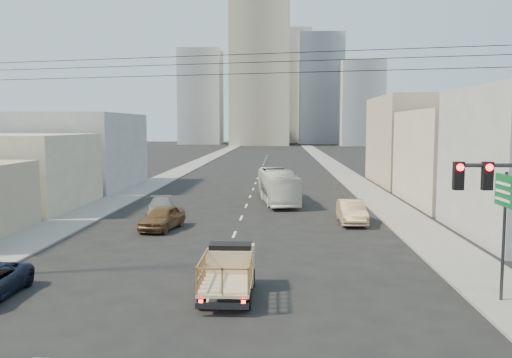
# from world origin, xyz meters

# --- Properties ---
(ground) EXTENTS (420.00, 420.00, 0.00)m
(ground) POSITION_xyz_m (0.00, 0.00, 0.00)
(ground) COLOR black
(ground) RESTS_ON ground
(sidewalk_left) EXTENTS (3.50, 180.00, 0.12)m
(sidewalk_left) POSITION_xyz_m (-11.75, 70.00, 0.06)
(sidewalk_left) COLOR slate
(sidewalk_left) RESTS_ON ground
(sidewalk_right) EXTENTS (3.50, 180.00, 0.12)m
(sidewalk_right) POSITION_xyz_m (11.75, 70.00, 0.06)
(sidewalk_right) COLOR slate
(sidewalk_right) RESTS_ON ground
(lane_dashes) EXTENTS (0.15, 104.00, 0.01)m
(lane_dashes) POSITION_xyz_m (0.00, 53.00, 0.01)
(lane_dashes) COLOR silver
(lane_dashes) RESTS_ON ground
(flatbed_pickup) EXTENTS (1.95, 4.41, 1.90)m
(flatbed_pickup) POSITION_xyz_m (0.78, 1.95, 1.09)
(flatbed_pickup) COLOR tan
(flatbed_pickup) RESTS_ON ground
(city_bus) EXTENTS (3.80, 10.61, 2.89)m
(city_bus) POSITION_xyz_m (2.64, 27.97, 1.45)
(city_bus) COLOR silver
(city_bus) RESTS_ON ground
(sedan_brown) EXTENTS (2.64, 4.77, 1.54)m
(sedan_brown) POSITION_xyz_m (-4.80, 15.42, 0.77)
(sedan_brown) COLOR brown
(sedan_brown) RESTS_ON ground
(sedan_tan) EXTENTS (1.69, 4.83, 1.59)m
(sedan_tan) POSITION_xyz_m (7.75, 18.16, 0.80)
(sedan_tan) COLOR tan
(sedan_tan) RESTS_ON ground
(sedan_grey) EXTENTS (2.91, 5.04, 1.37)m
(sedan_grey) POSITION_xyz_m (-5.89, 20.16, 0.69)
(sedan_grey) COLOR slate
(sedan_grey) RESTS_ON ground
(green_sign) EXTENTS (0.18, 1.60, 5.00)m
(green_sign) POSITION_xyz_m (11.16, 1.50, 3.74)
(green_sign) COLOR #2D2D33
(green_sign) RESTS_ON ground
(overhead_wires) EXTENTS (23.01, 5.02, 0.72)m
(overhead_wires) POSITION_xyz_m (0.00, 1.50, 8.97)
(overhead_wires) COLOR black
(overhead_wires) RESTS_ON ground
(bldg_right_mid) EXTENTS (11.00, 14.00, 8.00)m
(bldg_right_mid) POSITION_xyz_m (19.50, 28.00, 4.00)
(bldg_right_mid) COLOR #AAA489
(bldg_right_mid) RESTS_ON ground
(bldg_right_far) EXTENTS (12.00, 16.00, 10.00)m
(bldg_right_far) POSITION_xyz_m (20.00, 44.00, 5.00)
(bldg_right_far) COLOR tan
(bldg_right_far) RESTS_ON ground
(bldg_left_mid) EXTENTS (11.00, 12.00, 6.00)m
(bldg_left_mid) POSITION_xyz_m (-19.00, 24.00, 3.00)
(bldg_left_mid) COLOR #AAA489
(bldg_left_mid) RESTS_ON ground
(bldg_left_far) EXTENTS (12.00, 16.00, 8.00)m
(bldg_left_far) POSITION_xyz_m (-19.50, 39.00, 4.00)
(bldg_left_far) COLOR gray
(bldg_left_far) RESTS_ON ground
(high_rise_tower) EXTENTS (20.00, 20.00, 60.00)m
(high_rise_tower) POSITION_xyz_m (-4.00, 170.00, 30.00)
(high_rise_tower) COLOR gray
(high_rise_tower) RESTS_ON ground
(midrise_ne) EXTENTS (16.00, 16.00, 40.00)m
(midrise_ne) POSITION_xyz_m (18.00, 185.00, 20.00)
(midrise_ne) COLOR gray
(midrise_ne) RESTS_ON ground
(midrise_nw) EXTENTS (15.00, 15.00, 34.00)m
(midrise_nw) POSITION_xyz_m (-26.00, 180.00, 17.00)
(midrise_nw) COLOR gray
(midrise_nw) RESTS_ON ground
(midrise_back) EXTENTS (18.00, 18.00, 44.00)m
(midrise_back) POSITION_xyz_m (6.00, 200.00, 22.00)
(midrise_back) COLOR gray
(midrise_back) RESTS_ON ground
(midrise_east) EXTENTS (14.00, 14.00, 28.00)m
(midrise_east) POSITION_xyz_m (30.00, 165.00, 14.00)
(midrise_east) COLOR gray
(midrise_east) RESTS_ON ground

